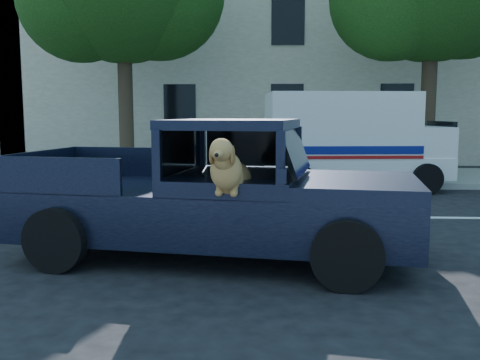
{
  "coord_description": "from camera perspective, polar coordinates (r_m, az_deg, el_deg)",
  "views": [
    {
      "loc": [
        0.32,
        -6.51,
        1.93
      ],
      "look_at": [
        -0.03,
        0.07,
        1.1
      ],
      "focal_mm": 40.0,
      "sensor_mm": 36.0,
      "label": 1
    }
  ],
  "objects": [
    {
      "name": "ground",
      "position": [
        6.8,
        0.2,
        -9.34
      ],
      "size": [
        120.0,
        120.0,
        0.0
      ],
      "primitive_type": "plane",
      "color": "black",
      "rests_on": "ground"
    },
    {
      "name": "far_sidewalk",
      "position": [
        15.82,
        1.86,
        0.41
      ],
      "size": [
        60.0,
        4.0,
        0.15
      ],
      "primitive_type": "cube",
      "color": "gray",
      "rests_on": "ground"
    },
    {
      "name": "lane_stripes",
      "position": [
        10.23,
        12.46,
        -3.86
      ],
      "size": [
        21.6,
        0.14,
        0.01
      ],
      "primitive_type": null,
      "color": "silver",
      "rests_on": "ground"
    },
    {
      "name": "building_main",
      "position": [
        23.31,
        9.9,
        13.37
      ],
      "size": [
        26.0,
        6.0,
        9.0
      ],
      "primitive_type": "cube",
      "color": "beige",
      "rests_on": "ground"
    },
    {
      "name": "pickup_truck",
      "position": [
        7.13,
        -3.34,
        -3.4
      ],
      "size": [
        5.41,
        3.02,
        1.85
      ],
      "rotation": [
        0.0,
        0.0,
        -0.15
      ],
      "color": "black",
      "rests_on": "ground"
    },
    {
      "name": "mail_truck",
      "position": [
        13.92,
        11.72,
        3.44
      ],
      "size": [
        4.64,
        2.65,
        2.44
      ],
      "rotation": [
        0.0,
        0.0,
        0.1
      ],
      "color": "silver",
      "rests_on": "ground"
    }
  ]
}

